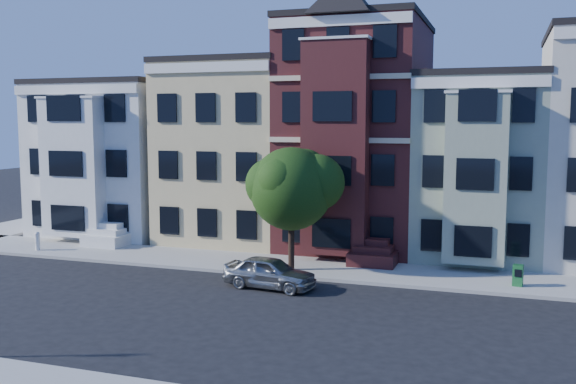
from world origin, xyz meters
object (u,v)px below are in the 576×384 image
(parked_car, at_px, (270,272))
(newspaper_box, at_px, (518,275))
(street_tree, at_px, (291,194))
(fire_hydrant, at_px, (37,243))

(parked_car, height_order, newspaper_box, parked_car)
(street_tree, bearing_deg, parked_car, -89.95)
(street_tree, bearing_deg, fire_hydrant, -179.56)
(street_tree, bearing_deg, newspaper_box, 1.25)
(street_tree, xyz_separation_m, fire_hydrant, (-14.05, -0.11, -3.08))
(parked_car, relative_size, fire_hydrant, 5.02)
(parked_car, bearing_deg, fire_hydrant, 85.52)
(parked_car, relative_size, newspaper_box, 4.42)
(street_tree, relative_size, fire_hydrant, 8.90)
(newspaper_box, distance_m, fire_hydrant, 23.84)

